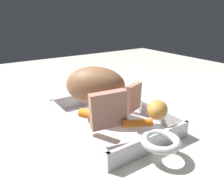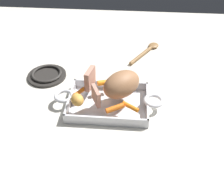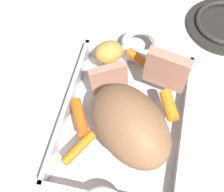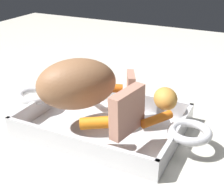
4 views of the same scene
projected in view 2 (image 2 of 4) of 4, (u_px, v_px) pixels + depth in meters
ground_plane at (108, 106)px, 1.08m from camera, size 1.89×1.89×0.00m
roasting_dish at (108, 103)px, 1.07m from camera, size 0.43×0.22×0.05m
pork_roast at (122, 84)px, 1.03m from camera, size 0.18×0.18×0.10m
roast_slice_thick at (96, 96)px, 1.01m from camera, size 0.04×0.07×0.07m
roast_slice_outer at (90, 78)px, 1.08m from camera, size 0.04×0.08×0.08m
baby_carrot_southwest at (79, 92)px, 1.06m from camera, size 0.05×0.06×0.02m
baby_carrot_northwest at (131, 107)px, 1.00m from camera, size 0.07×0.05×0.02m
baby_carrot_northeast at (104, 83)px, 1.11m from camera, size 0.06×0.04×0.03m
baby_carrot_short at (115, 108)px, 0.99m from camera, size 0.07×0.05×0.02m
potato_golden_large at (77, 100)px, 1.01m from camera, size 0.07×0.07×0.04m
stove_burner_rear at (47, 75)px, 1.23m from camera, size 0.17×0.17×0.02m
serving_spoon at (147, 51)px, 1.40m from camera, size 0.16×0.23×0.02m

